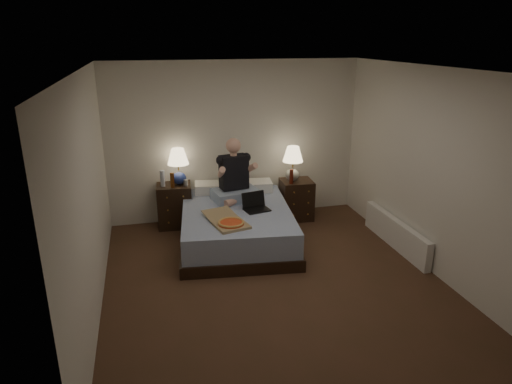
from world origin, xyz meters
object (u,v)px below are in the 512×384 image
object	(u,v)px
lamp_left	(178,167)
water_bottle	(163,178)
pizza_box	(231,223)
bed	(236,225)
nightstand_left	(175,205)
beer_bottle_left	(172,180)
beer_bottle_right	(291,176)
nightstand_right	(296,199)
laptop	(257,202)
lamp_right	(293,164)
radiator	(396,234)
soda_can	(186,183)
person	(235,170)

from	to	relation	value
lamp_left	water_bottle	distance (m)	0.30
water_bottle	pizza_box	xyz separation A→B (m)	(0.78, -1.37, -0.25)
bed	nightstand_left	world-z (taller)	nightstand_left
beer_bottle_left	beer_bottle_right	bearing A→B (deg)	-4.94
bed	nightstand_right	world-z (taller)	nightstand_right
beer_bottle_left	pizza_box	xyz separation A→B (m)	(0.64, -1.28, -0.24)
laptop	lamp_right	bearing A→B (deg)	33.45
lamp_left	lamp_right	distance (m)	1.78
radiator	bed	bearing A→B (deg)	161.59
lamp_left	beer_bottle_left	world-z (taller)	lamp_left
laptop	beer_bottle_left	bearing A→B (deg)	131.67
beer_bottle_left	bed	bearing A→B (deg)	-39.53
nightstand_left	pizza_box	distance (m)	1.56
nightstand_right	bed	bearing A→B (deg)	-146.70
soda_can	beer_bottle_left	xyz separation A→B (m)	(-0.20, -0.01, 0.06)
bed	radiator	distance (m)	2.25
bed	beer_bottle_left	xyz separation A→B (m)	(-0.83, 0.68, 0.54)
water_bottle	pizza_box	distance (m)	1.59
nightstand_left	radiator	bearing A→B (deg)	-23.57
person	laptop	world-z (taller)	person
nightstand_right	radiator	distance (m)	1.70
lamp_right	radiator	size ratio (longest dim) A/B	0.35
bed	pizza_box	distance (m)	0.69
bed	person	world-z (taller)	person
lamp_left	pizza_box	xyz separation A→B (m)	(0.53, -1.42, -0.41)
soda_can	radiator	distance (m)	3.15
soda_can	person	xyz separation A→B (m)	(0.70, -0.32, 0.25)
nightstand_right	radiator	bearing A→B (deg)	-50.01
radiator	pizza_box	bearing A→B (deg)	177.14
beer_bottle_right	pizza_box	world-z (taller)	beer_bottle_right
lamp_right	radiator	xyz separation A→B (m)	(1.09, -1.37, -0.72)
nightstand_right	beer_bottle_right	distance (m)	0.47
laptop	pizza_box	xyz separation A→B (m)	(-0.46, -0.47, -0.08)
radiator	water_bottle	bearing A→B (deg)	154.44
beer_bottle_right	lamp_right	bearing A→B (deg)	65.05
nightstand_right	radiator	world-z (taller)	nightstand_right
nightstand_left	lamp_left	world-z (taller)	lamp_left
lamp_left	bed	bearing A→B (deg)	-48.91
lamp_left	soda_can	bearing A→B (deg)	-55.03
lamp_right	soda_can	world-z (taller)	lamp_right
lamp_left	lamp_right	size ratio (longest dim) A/B	1.00
beer_bottle_right	radiator	size ratio (longest dim) A/B	0.14
nightstand_left	laptop	distance (m)	1.47
bed	lamp_left	distance (m)	1.30
lamp_left	beer_bottle_left	size ratio (longest dim) A/B	2.43
laptop	nightstand_right	bearing A→B (deg)	30.43
laptop	radiator	size ratio (longest dim) A/B	0.21
nightstand_right	beer_bottle_right	world-z (taller)	beer_bottle_right
bed	lamp_left	size ratio (longest dim) A/B	3.60
bed	pizza_box	xyz separation A→B (m)	(-0.19, -0.60, 0.29)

